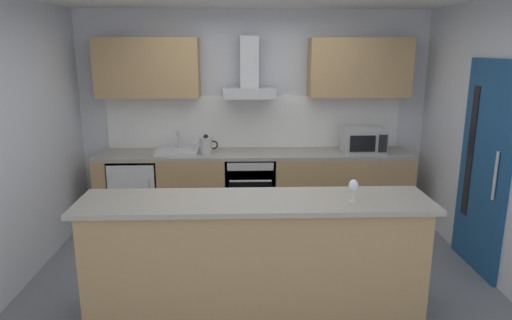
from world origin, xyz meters
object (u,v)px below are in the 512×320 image
Objects in this scene: oven at (250,187)px; sink at (178,151)px; wine_glass at (354,186)px; refrigerator at (137,191)px; microwave at (364,141)px; range_hood at (249,78)px; kettle at (206,145)px.

oven is 1.00m from sink.
refrigerator is at bearing 136.47° from wine_glass.
microwave is at bearing -0.52° from refrigerator.
kettle is at bearing -162.79° from range_hood.
sink reaches higher than oven.
refrigerator is at bearing 179.48° from microwave.
wine_glass is at bearing -43.53° from refrigerator.
kettle is 0.40× the size of range_hood.
oven is at bearing 110.46° from wine_glass.
range_hood is (1.39, 0.13, 1.36)m from refrigerator.
microwave is 2.11m from wine_glass.
kettle is at bearing -7.25° from sink.
microwave is at bearing 0.17° from kettle.
range_hood reaches higher than sink.
kettle reaches higher than oven.
wine_glass is (-0.62, -2.02, 0.05)m from microwave.
refrigerator is 1.04m from kettle.
microwave is 2.26m from sink.
refrigerator is 4.78× the size of wine_glass.
range_hood is at bearing 173.49° from microwave.
range_hood is at bearing 7.69° from sink.
refrigerator is at bearing -179.89° from oven.
refrigerator is 3.05m from wine_glass.
sink reaches higher than wine_glass.
oven is 1.60× the size of microwave.
oven is 0.94× the size of refrigerator.
sink is 1.73× the size of kettle.
sink is 2.81× the size of wine_glass.
sink is at bearing 179.28° from oven.
sink is (-2.26, 0.04, -0.12)m from microwave.
refrigerator is 1.70× the size of microwave.
microwave reaches higher than wine_glass.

